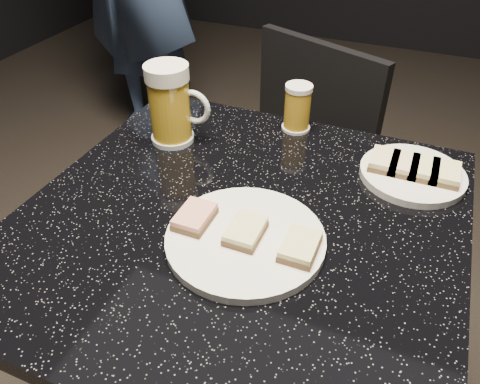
{
  "coord_description": "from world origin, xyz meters",
  "views": [
    {
      "loc": [
        0.22,
        -0.53,
        1.24
      ],
      "look_at": [
        0.0,
        0.0,
        0.8
      ],
      "focal_mm": 35.0,
      "sensor_mm": 36.0,
      "label": 1
    }
  ],
  "objects_px": {
    "beer_tumbler": "(297,108)",
    "plate_small": "(412,174)",
    "plate_large": "(245,239)",
    "table": "(240,311)",
    "chair": "(284,184)",
    "beer_mug": "(171,104)"
  },
  "relations": [
    {
      "from": "beer_mug",
      "to": "chair",
      "type": "distance_m",
      "value": 0.46
    },
    {
      "from": "beer_tumbler",
      "to": "chair",
      "type": "distance_m",
      "value": 0.34
    },
    {
      "from": "chair",
      "to": "plate_small",
      "type": "bearing_deg",
      "value": -36.77
    },
    {
      "from": "table",
      "to": "plate_large",
      "type": "bearing_deg",
      "value": -59.82
    },
    {
      "from": "plate_small",
      "to": "chair",
      "type": "height_order",
      "value": "chair"
    },
    {
      "from": "plate_small",
      "to": "beer_tumbler",
      "type": "xyz_separation_m",
      "value": [
        -0.25,
        0.09,
        0.04
      ]
    },
    {
      "from": "plate_small",
      "to": "beer_tumbler",
      "type": "relative_size",
      "value": 1.9
    },
    {
      "from": "beer_mug",
      "to": "plate_small",
      "type": "bearing_deg",
      "value": 6.16
    },
    {
      "from": "table",
      "to": "beer_mug",
      "type": "relative_size",
      "value": 4.75
    },
    {
      "from": "plate_small",
      "to": "beer_tumbler",
      "type": "bearing_deg",
      "value": 160.2
    },
    {
      "from": "table",
      "to": "beer_mug",
      "type": "xyz_separation_m",
      "value": [
        -0.22,
        0.17,
        0.32
      ]
    },
    {
      "from": "plate_small",
      "to": "chair",
      "type": "distance_m",
      "value": 0.46
    },
    {
      "from": "beer_tumbler",
      "to": "plate_small",
      "type": "bearing_deg",
      "value": -19.8
    },
    {
      "from": "plate_small",
      "to": "table",
      "type": "bearing_deg",
      "value": -138.06
    },
    {
      "from": "beer_tumbler",
      "to": "beer_mug",
      "type": "bearing_deg",
      "value": -147.19
    },
    {
      "from": "plate_large",
      "to": "table",
      "type": "relative_size",
      "value": 0.32
    },
    {
      "from": "plate_large",
      "to": "chair",
      "type": "height_order",
      "value": "chair"
    },
    {
      "from": "beer_mug",
      "to": "chair",
      "type": "height_order",
      "value": "beer_mug"
    },
    {
      "from": "plate_small",
      "to": "beer_tumbler",
      "type": "height_order",
      "value": "beer_tumbler"
    },
    {
      "from": "plate_large",
      "to": "table",
      "type": "distance_m",
      "value": 0.26
    },
    {
      "from": "chair",
      "to": "plate_large",
      "type": "bearing_deg",
      "value": -80.11
    },
    {
      "from": "beer_mug",
      "to": "beer_tumbler",
      "type": "height_order",
      "value": "beer_mug"
    }
  ]
}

